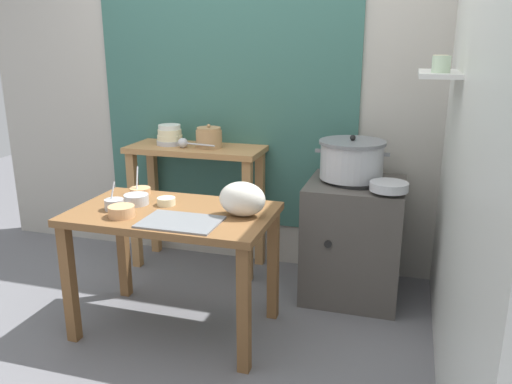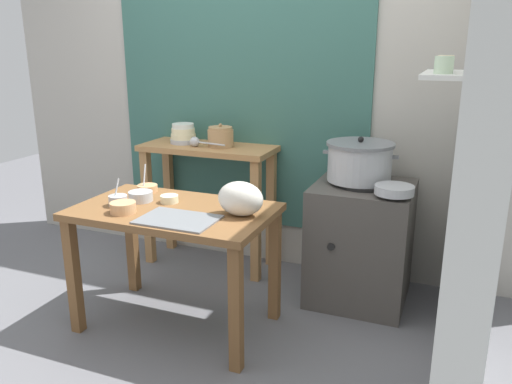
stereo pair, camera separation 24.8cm
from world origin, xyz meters
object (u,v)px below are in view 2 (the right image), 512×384
Objects in this scene: stove_block at (361,242)px; steamer_pot at (360,161)px; clay_pot at (221,137)px; prep_bowl_4 at (147,188)px; prep_bowl_1 at (123,207)px; prep_bowl_2 at (169,199)px; prep_bowl_3 at (118,200)px; bowl_stack_enamel at (183,134)px; prep_bowl_0 at (141,196)px; wide_pan at (394,190)px; ladle at (196,142)px; back_shelf_table at (208,176)px; plastic_bag at (240,199)px; prep_table at (174,227)px; serving_tray at (178,220)px.

steamer_pot is at bearing 153.38° from stove_block.
prep_bowl_4 is (-0.20, -0.63, -0.23)m from clay_pot.
prep_bowl_2 is at bearing 62.12° from prep_bowl_1.
clay_pot is at bearing 78.50° from prep_bowl_3.
bowl_stack_enamel is 0.99m from prep_bowl_3.
prep_bowl_0 is at bearing -168.06° from prep_bowl_2.
wide_pan is 1.59× the size of prep_bowl_0.
prep_bowl_1 is at bearing -141.31° from stove_block.
stove_block is 1.52m from prep_bowl_3.
stove_block reaches higher than prep_bowl_2.
ladle is 1.30× the size of wide_pan.
ladle is (-0.05, -0.07, 0.26)m from back_shelf_table.
plastic_bag is at bearing 18.07° from prep_bowl_1.
prep_bowl_0 is 0.91× the size of prep_bowl_3.
bowl_stack_enamel reaches higher than prep_bowl_0.
serving_tray is at bearing -53.29° from prep_table.
stove_block is 1.47m from bowl_stack_enamel.
serving_tray is at bearing -131.23° from stove_block.
prep_bowl_1 is at bearing -140.89° from prep_table.
back_shelf_table is 0.82m from prep_bowl_0.
ladle reaches higher than wide_pan.
stove_block is 5.58× the size of prep_bowl_0.
prep_bowl_2 is (-0.95, -0.67, -0.16)m from steamer_pot.
prep_bowl_4 reaches higher than prep_bowl_2.
prep_bowl_3 is at bearing -118.26° from prep_bowl_0.
prep_bowl_0 is (-0.64, 0.02, -0.06)m from plastic_bag.
clay_pot is (-1.00, 0.11, 0.07)m from steamer_pot.
prep_bowl_4 is at bearing 112.67° from prep_bowl_0.
ladle reaches higher than prep_bowl_2.
plastic_bag reaches higher than back_shelf_table.
bowl_stack_enamel reaches higher than prep_table.
prep_bowl_4 reaches higher than prep_bowl_0.
clay_pot is 0.85m from prep_bowl_0.
back_shelf_table reaches higher than prep_table.
prep_bowl_1 is (0.01, -1.03, 0.07)m from back_shelf_table.
clay_pot is at bearing 97.98° from prep_table.
prep_bowl_3 is at bearing 137.11° from prep_bowl_1.
back_shelf_table is 6.87× the size of prep_bowl_0.
clay_pot reaches higher than prep_bowl_0.
wide_pan is (1.55, -0.35, -0.16)m from bowl_stack_enamel.
prep_table is 0.31m from prep_bowl_1.
prep_bowl_4 is at bearing 138.23° from serving_tray.
serving_tray is 1.22m from wide_pan.
prep_bowl_3 reaches higher than prep_bowl_0.
ladle is at bearing 177.13° from stove_block.
clay_pot is at bearing -3.09° from bowl_stack_enamel.
ladle reaches higher than stove_block.
wide_pan is at bearing 11.66° from prep_bowl_4.
prep_bowl_4 reaches higher than serving_tray.
prep_bowl_3 is 0.93× the size of prep_bowl_4.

